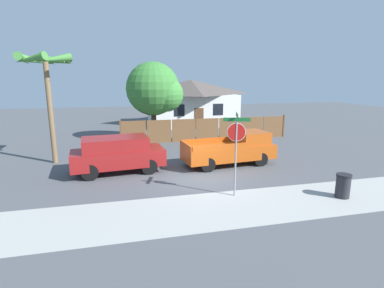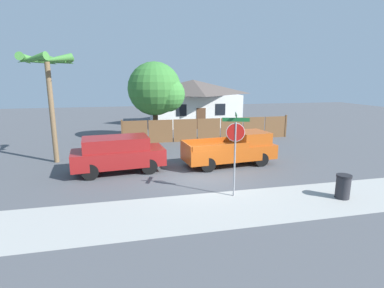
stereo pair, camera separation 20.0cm
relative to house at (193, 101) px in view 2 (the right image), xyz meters
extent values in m
plane|color=#4C4F54|center=(-3.73, -17.52, -2.39)|extent=(80.00, 80.00, 0.00)
cube|color=#A3A39E|center=(-3.73, -21.12, -2.39)|extent=(36.00, 3.20, 0.01)
cube|color=brown|center=(-6.45, -8.86, -1.53)|extent=(1.81, 0.06, 1.73)
cube|color=brown|center=(-4.56, -8.86, -1.53)|extent=(1.81, 0.06, 1.73)
cube|color=brown|center=(-2.68, -8.86, -1.53)|extent=(1.81, 0.06, 1.73)
cube|color=brown|center=(-0.79, -8.86, -1.53)|extent=(1.81, 0.06, 1.73)
cube|color=brown|center=(1.10, -8.86, -1.53)|extent=(1.81, 0.06, 1.73)
cube|color=brown|center=(2.98, -8.86, -1.53)|extent=(1.81, 0.06, 1.73)
cube|color=brown|center=(4.87, -8.86, -1.53)|extent=(1.81, 0.06, 1.73)
cube|color=brown|center=(-7.39, -8.86, -1.48)|extent=(0.12, 0.12, 1.83)
cube|color=brown|center=(5.81, -8.86, -1.48)|extent=(0.12, 0.12, 1.83)
cube|color=white|center=(0.00, 0.00, -0.82)|extent=(8.54, 6.74, 3.15)
pyramid|color=#514742|center=(0.00, 0.00, 1.50)|extent=(9.22, 7.28, 1.48)
cube|color=black|center=(-1.92, -3.39, -0.57)|extent=(1.00, 0.04, 1.10)
cube|color=black|center=(1.92, -3.39, -0.57)|extent=(1.00, 0.04, 1.10)
cube|color=brown|center=(0.00, -3.39, -1.39)|extent=(0.90, 0.04, 2.00)
cylinder|color=brown|center=(-4.84, -7.91, -1.16)|extent=(0.40, 0.40, 2.48)
sphere|color=#387A33|center=(-4.84, -7.91, 1.60)|extent=(4.04, 4.04, 4.04)
sphere|color=#3C8437|center=(-3.93, -8.42, 1.19)|extent=(2.63, 2.63, 2.63)
cylinder|color=brown|center=(-11.14, -12.90, 0.61)|extent=(0.28, 0.28, 6.01)
cone|color=#428438|center=(-10.08, -12.90, 3.32)|extent=(0.44, 1.97, 0.74)
cone|color=#428438|center=(-10.61, -11.98, 3.32)|extent=(1.92, 1.36, 0.74)
cone|color=#428438|center=(-11.67, -11.98, 3.32)|extent=(1.92, 1.36, 0.74)
cone|color=#428438|center=(-12.20, -12.90, 3.32)|extent=(0.44, 1.97, 0.74)
cone|color=#428438|center=(-11.67, -13.81, 3.32)|extent=(1.92, 1.36, 0.74)
cone|color=#428438|center=(-10.61, -13.81, 3.32)|extent=(1.92, 1.36, 0.74)
cube|color=maroon|center=(-7.57, -15.67, -1.60)|extent=(4.78, 2.34, 0.84)
cube|color=maroon|center=(-7.68, -15.69, -0.86)|extent=(3.39, 2.05, 0.64)
cube|color=black|center=(-6.16, -15.53, -0.86)|extent=(0.23, 1.65, 0.54)
cylinder|color=black|center=(-6.23, -14.70, -2.00)|extent=(0.80, 0.22, 0.80)
cylinder|color=black|center=(-6.06, -16.35, -2.00)|extent=(0.80, 0.22, 0.80)
cylinder|color=black|center=(-9.07, -15.00, -2.00)|extent=(0.80, 0.22, 0.80)
cylinder|color=black|center=(-8.90, -16.65, -2.00)|extent=(0.80, 0.22, 0.80)
cube|color=#B74C14|center=(-1.58, -15.67, -1.64)|extent=(5.27, 2.42, 0.78)
cube|color=#B74C14|center=(-0.18, -15.53, -0.91)|extent=(1.80, 1.91, 0.68)
cube|color=#B74C14|center=(-2.53, -14.86, -1.11)|extent=(3.19, 0.41, 0.27)
cube|color=#B74C14|center=(-2.35, -16.66, -1.11)|extent=(3.19, 0.41, 0.27)
cube|color=#B74C14|center=(-4.08, -15.93, -1.11)|extent=(0.27, 1.81, 0.27)
cylinder|color=black|center=(-0.09, -14.67, -2.01)|extent=(0.77, 0.22, 0.77)
cylinder|color=black|center=(0.08, -16.35, -2.01)|extent=(0.77, 0.22, 0.77)
cylinder|color=black|center=(-3.24, -15.00, -2.01)|extent=(0.77, 0.22, 0.77)
cylinder|color=black|center=(-3.07, -16.67, -2.01)|extent=(0.77, 0.22, 0.77)
cylinder|color=gray|center=(-2.92, -20.04, -0.85)|extent=(0.07, 0.07, 3.08)
cylinder|color=red|center=(-2.92, -20.04, 0.28)|extent=(0.68, 0.24, 0.70)
cylinder|color=white|center=(-2.92, -20.04, 0.28)|extent=(0.71, 0.24, 0.74)
cube|color=#19602D|center=(-2.92, -20.04, 0.79)|extent=(1.03, 0.35, 0.15)
cube|color=#19602D|center=(-2.92, -20.04, 0.97)|extent=(0.32, 0.93, 0.15)
cylinder|color=#28282D|center=(1.29, -21.25, -1.94)|extent=(0.56, 0.56, 0.90)
cylinder|color=black|center=(1.29, -21.25, -1.45)|extent=(0.60, 0.60, 0.08)
camera|label=1|loc=(-7.40, -30.98, 2.37)|focal=28.00mm
camera|label=2|loc=(-7.20, -31.02, 2.37)|focal=28.00mm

